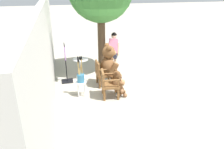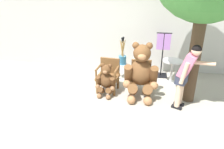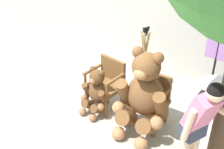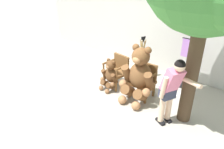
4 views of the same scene
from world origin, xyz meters
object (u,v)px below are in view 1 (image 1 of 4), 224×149
Objects in this scene: brush_bucket at (81,76)px; round_side_table at (81,66)px; teddy_bear_small at (118,83)px; teddy_bear_large at (110,65)px; white_stool at (81,85)px; wooden_chair_left at (108,83)px; wooden_chair_right at (103,73)px; clothing_display_stand at (66,62)px; person_visitor at (113,50)px.

brush_bucket reaches higher than round_side_table.
teddy_bear_large is at bearing 1.91° from teddy_bear_small.
teddy_bear_large is 1.99× the size of round_side_table.
round_side_table is (1.42, -0.16, 0.09)m from white_stool.
white_stool is (-0.58, 1.05, -0.35)m from teddy_bear_large.
wooden_chair_left is 1.00× the size of teddy_bear_small.
wooden_chair_right is 0.98m from white_stool.
clothing_display_stand reaches higher than round_side_table.
round_side_table is at bearing -6.45° from brush_bucket.
teddy_bear_small is 1.88× the size of white_stool.
teddy_bear_large reaches higher than round_side_table.
white_stool is at bearing 137.82° from person_visitor.
wooden_chair_left is 2.02m from person_visitor.
person_visitor is (1.86, -0.63, 0.46)m from wooden_chair_left.
person_visitor is 2.20m from white_stool.
wooden_chair_right is (0.86, 0.00, 0.00)m from wooden_chair_left.
teddy_bear_small is at bearing -92.35° from wooden_chair_left.
clothing_display_stand is at bearing 18.02° from brush_bucket.
white_stool is (-0.57, 0.79, -0.11)m from wooden_chair_right.
wooden_chair_left is 0.29m from teddy_bear_small.
clothing_display_stand reaches higher than brush_bucket.
person_visitor reaches higher than wooden_chair_left.
teddy_bear_small is 0.63× the size of clothing_display_stand.
teddy_bear_small is at bearing -161.70° from wooden_chair_right.
teddy_bear_small is at bearing 169.60° from person_visitor.
person_visitor is 3.39× the size of white_stool.
clothing_display_stand reaches higher than wooden_chair_left.
round_side_table is at bearing 96.66° from person_visitor.
wooden_chair_right is 0.35m from teddy_bear_large.
brush_bucket reaches higher than white_stool.
teddy_bear_large is 0.92× the size of person_visitor.
clothing_display_stand is at bearing 63.09° from wooden_chair_right.
wooden_chair_right is 1.19× the size of round_side_table.
brush_bucket reaches higher than wooden_chair_right.
wooden_chair_left is 1.89m from clothing_display_stand.
teddy_bear_large is at bearing 159.50° from person_visitor.
clothing_display_stand reaches higher than white_stool.
white_stool is at bearing -68.70° from brush_bucket.
teddy_bear_large reaches higher than wooden_chair_right.
wooden_chair_right is 1.87× the size of white_stool.
teddy_bear_large is 1.74× the size of brush_bucket.
wooden_chair_right is at bearing -54.17° from white_stool.
brush_bucket is (-0.57, 0.80, 0.20)m from wooden_chair_right.
wooden_chair_right is at bearing 18.30° from teddy_bear_small.
teddy_bear_small is 2.09m from clothing_display_stand.
white_stool is 0.34× the size of clothing_display_stand.
wooden_chair_left is 1.19× the size of round_side_table.
clothing_display_stand reaches higher than wooden_chair_right.
wooden_chair_left is 1.82m from round_side_table.
white_stool is at bearing 125.83° from wooden_chair_right.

